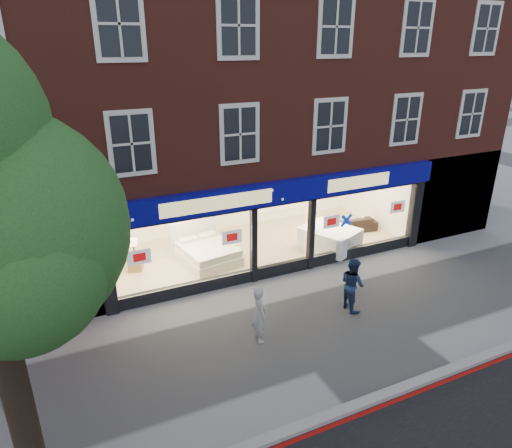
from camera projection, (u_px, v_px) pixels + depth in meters
ground at (334, 321)px, 12.65m from camera, size 120.00×120.00×0.00m
kerb_line at (413, 394)px, 10.04m from camera, size 60.00×0.10×0.01m
kerb_stone at (407, 386)px, 10.19m from camera, size 60.00×0.25×0.12m
showroom_floor at (255, 247)px, 17.05m from camera, size 11.00×4.50×0.10m
building at (234, 58)px, 15.98m from camera, size 19.00×8.26×10.30m
display_bed at (206, 251)px, 15.82m from camera, size 2.05×2.37×1.20m
bedside_table at (135, 262)px, 15.19m from camera, size 0.58×0.58×0.55m
mattress_stack at (330, 238)px, 16.80m from camera, size 2.15×2.36×0.76m
sofa at (352, 224)px, 18.33m from camera, size 2.05×1.04×0.57m
a_board at (59, 317)px, 12.07m from camera, size 0.63×0.48×0.85m
pedestrian_grey at (259, 314)px, 11.62m from camera, size 0.43×0.59×1.52m
pedestrian_blue at (352, 284)px, 12.99m from camera, size 0.61×0.78×1.59m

